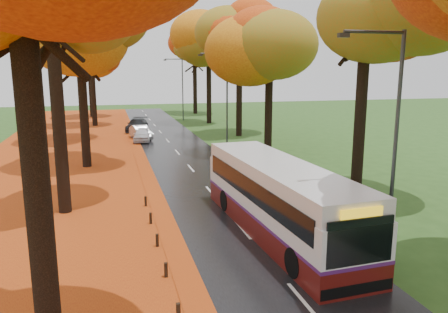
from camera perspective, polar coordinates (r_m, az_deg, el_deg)
name	(u,v)px	position (r m, az deg, el deg)	size (l,w,h in m)	color
road	(188,165)	(30.94, -4.69, -1.17)	(6.50, 90.00, 0.04)	black
centre_line	(188,165)	(30.93, -4.69, -1.12)	(0.12, 90.00, 0.01)	silver
leaf_verge	(53,173)	(30.72, -21.45, -2.05)	(12.00, 90.00, 0.02)	maroon
leaf_drift	(145,168)	(30.56, -10.33, -1.43)	(0.90, 90.00, 0.01)	#BD5513
trees_left	(74,26)	(31.98, -18.97, 15.84)	(9.20, 74.00, 13.88)	black
trees_right	(277,28)	(34.13, 6.90, 16.30)	(9.30, 74.20, 13.96)	black
streetlamp_near	(390,130)	(15.85, 20.88, 3.27)	(2.45, 0.18, 8.00)	#333538
streetlamp_mid	(224,94)	(35.99, 0.01, 8.20)	(2.45, 0.18, 8.00)	#333538
streetlamp_far	(181,84)	(57.51, -5.69, 9.37)	(2.45, 0.18, 8.00)	#333538
bus	(279,197)	(18.09, 7.13, -5.28)	(3.19, 11.32, 2.95)	#4B0E0B
car_white	(142,135)	(41.51, -10.65, 2.83)	(1.50, 3.72, 1.27)	silver
car_silver	(141,132)	(43.00, -10.82, 3.13)	(1.36, 3.91, 1.29)	gray
car_dark	(137,125)	(48.47, -11.30, 4.07)	(1.89, 4.64, 1.35)	black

